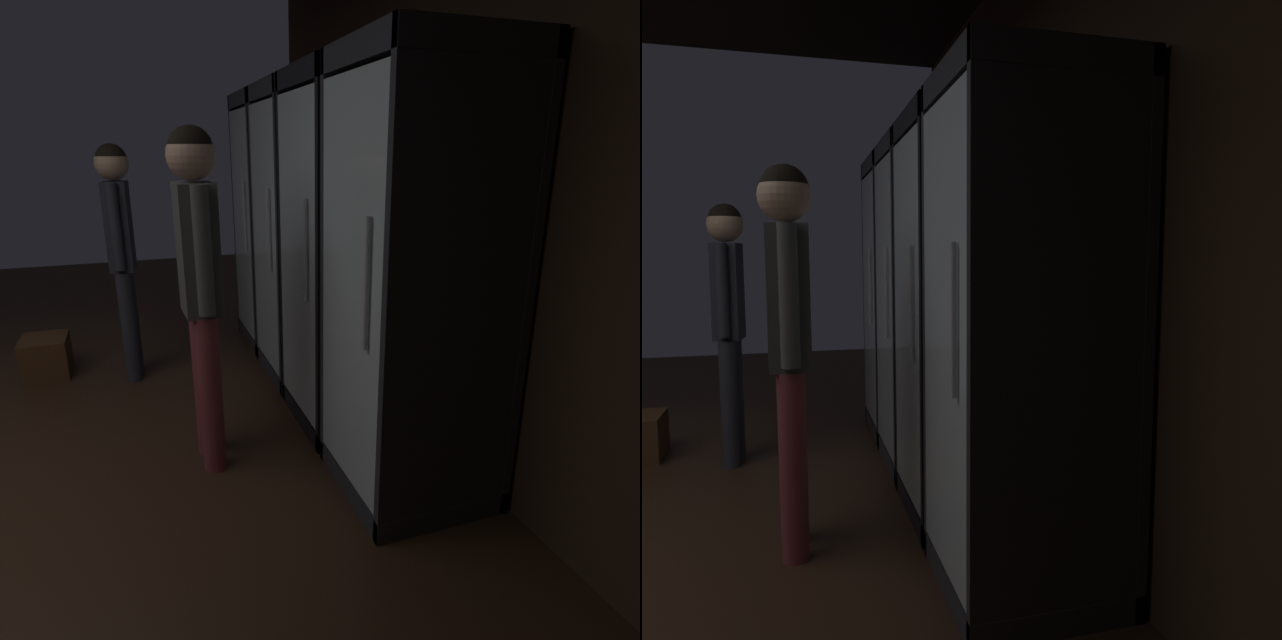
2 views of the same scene
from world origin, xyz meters
The scene contains 8 objects.
wall_back centered at (0.00, 3.03, 1.40)m, with size 6.00×0.06×2.80m, color #382619.
cooler_far_left centered at (-2.16, 2.71, 0.94)m, with size 0.68×0.66×1.92m.
cooler_left centered at (-1.44, 2.71, 0.94)m, with size 0.68×0.66×1.92m.
cooler_center centered at (-0.72, 2.71, 0.94)m, with size 0.68×0.66×1.92m.
cooler_right centered at (0.00, 2.71, 0.94)m, with size 0.68×0.66×1.92m.
shopper_near centered at (-0.52, 1.82, 1.00)m, with size 0.37×0.21×1.63m.
shopper_far centered at (-1.76, 1.47, 0.98)m, with size 0.31×0.21×1.56m.
wine_crate_floor centered at (-1.98, 0.89, 0.14)m, with size 0.34×0.30×0.28m, color #4C2D19.
Camera 1 is at (1.91, 1.55, 1.53)m, focal length 29.66 mm.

